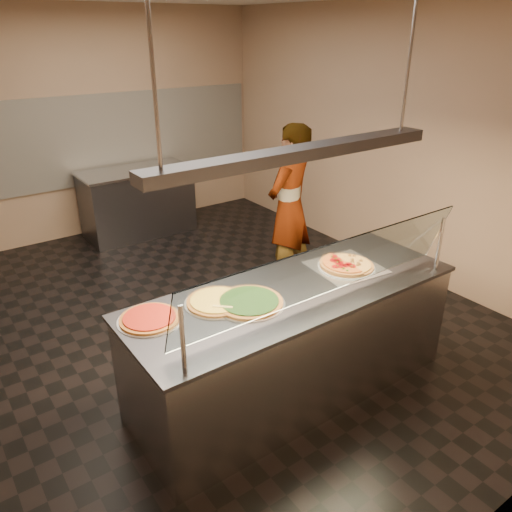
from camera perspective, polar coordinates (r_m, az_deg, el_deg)
ground at (r=5.20m, az=-5.55°, el=-6.90°), size 5.00×6.00×0.02m
wall_back at (r=7.32m, az=-18.46°, el=14.01°), size 5.00×0.02×3.00m
wall_right at (r=6.18m, az=14.83°, el=12.67°), size 0.02×6.00×3.00m
tile_band at (r=7.32m, az=-18.17°, el=12.46°), size 4.90×0.02×1.20m
serving_counter at (r=3.97m, az=4.25°, el=-9.68°), size 2.61×0.94×0.93m
sneeze_guard at (r=3.37m, az=8.36°, el=-1.61°), size 2.37×0.18×0.54m
perforated_tray at (r=4.11m, az=10.22°, el=-1.19°), size 0.58×0.58×0.01m
half_pizza_pepperoni at (r=4.03m, az=9.21°, el=-1.20°), size 0.26×0.45×0.05m
half_pizza_sausage at (r=4.17m, az=11.29°, el=-0.57°), size 0.26×0.45×0.04m
pizza_spinach at (r=3.53m, az=-0.84°, el=-5.22°), size 0.51×0.51×0.03m
pizza_cheese at (r=3.55m, az=-4.55°, el=-5.13°), size 0.46×0.46×0.03m
pizza_tomato at (r=3.41m, az=-12.09°, el=-6.99°), size 0.43×0.43×0.03m
pizza_spatula at (r=3.47m, az=-3.03°, el=-5.55°), size 0.29×0.17×0.02m
prep_table at (r=7.26m, az=-13.37°, el=6.07°), size 1.51×0.74×0.93m
worker at (r=5.50m, az=3.83°, el=5.58°), size 0.77×0.64×1.82m
heat_lamp_housing at (r=3.37m, az=5.05°, el=11.65°), size 2.30×0.18×0.08m
lamp_rod_left at (r=2.75m, az=-11.69°, el=19.84°), size 0.02×0.02×1.01m
lamp_rod_right at (r=4.01m, az=17.12°, el=20.70°), size 0.02×0.02×1.01m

